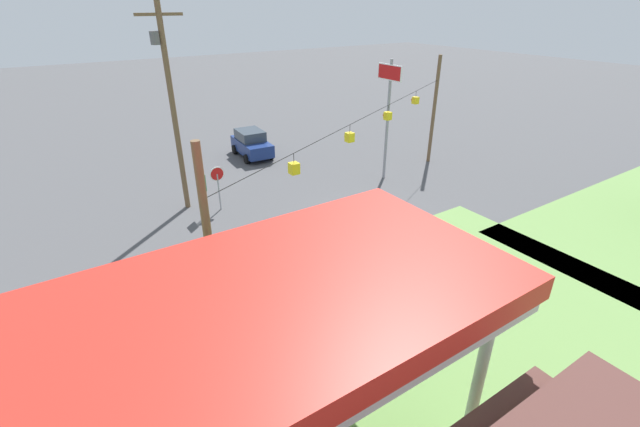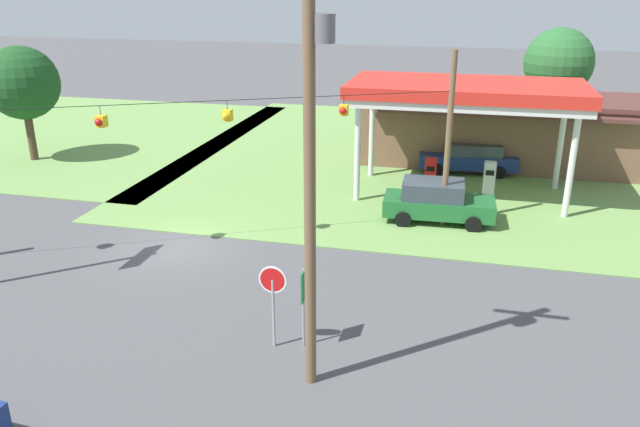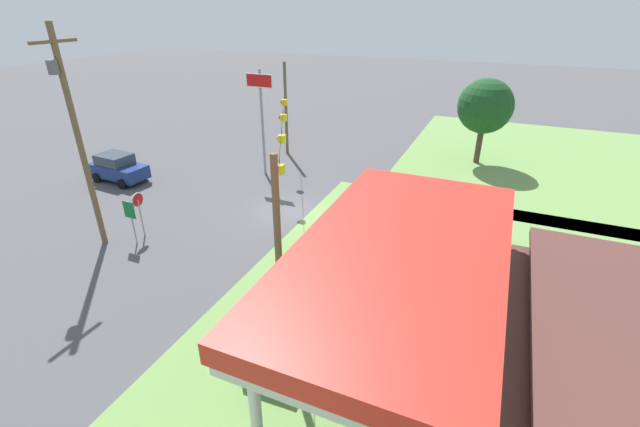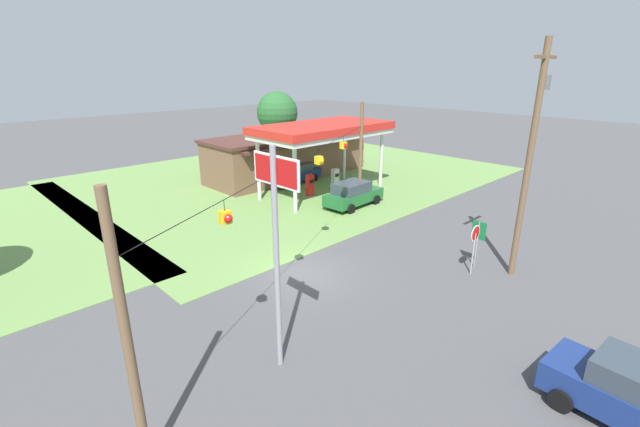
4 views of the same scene
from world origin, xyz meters
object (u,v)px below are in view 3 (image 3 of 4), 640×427
object	(u,v)px
fuel_pump_near	(401,339)
utility_pole_main	(76,132)
car_at_pumps_rear	(521,418)
car_on_crossroad	(118,168)
gas_station_canopy	(401,260)
car_at_pumps_front	(294,317)
tree_west_verge	(485,107)
fuel_pump_far	(378,400)
stop_sign_overhead	(261,104)
stop_sign_roadside	(139,205)
route_sign	(130,214)

from	to	relation	value
fuel_pump_near	utility_pole_main	distance (m)	17.04
car_at_pumps_rear	car_on_crossroad	size ratio (longest dim) A/B	1.26
gas_station_canopy	car_at_pumps_rear	xyz separation A→B (m)	(0.40, 3.87, -4.01)
utility_pole_main	car_on_crossroad	bearing A→B (deg)	-138.74
gas_station_canopy	car_at_pumps_front	distance (m)	5.59
utility_pole_main	tree_west_verge	distance (m)	26.74
fuel_pump_far	stop_sign_overhead	distance (m)	21.89
fuel_pump_near	car_at_pumps_front	world-z (taller)	car_at_pumps_front
gas_station_canopy	tree_west_verge	size ratio (longest dim) A/B	1.66
car_at_pumps_front	car_at_pumps_rear	world-z (taller)	car_at_pumps_front
fuel_pump_far	stop_sign_roadside	bearing A→B (deg)	-112.02
gas_station_canopy	utility_pole_main	bearing A→B (deg)	-101.00
utility_pole_main	tree_west_verge	xyz separation A→B (m)	(-20.86, 16.66, -1.54)
stop_sign_roadside	car_on_crossroad	bearing A→B (deg)	53.79
gas_station_canopy	fuel_pump_far	bearing A→B (deg)	-0.06
gas_station_canopy	car_at_pumps_front	world-z (taller)	gas_station_canopy
gas_station_canopy	utility_pole_main	distance (m)	16.50
fuel_pump_far	car_at_pumps_rear	size ratio (longest dim) A/B	0.33
fuel_pump_near	stop_sign_roadside	distance (m)	15.20
fuel_pump_near	car_at_pumps_rear	world-z (taller)	fuel_pump_near
stop_sign_overhead	utility_pole_main	world-z (taller)	utility_pole_main
car_at_pumps_rear	route_sign	size ratio (longest dim) A/B	2.20
gas_station_canopy	fuel_pump_far	size ratio (longest dim) A/B	6.10
fuel_pump_far	route_sign	distance (m)	15.49
car_at_pumps_rear	tree_west_verge	world-z (taller)	tree_west_verge
stop_sign_overhead	fuel_pump_far	bearing A→B (deg)	39.01
car_on_crossroad	stop_sign_roadside	size ratio (longest dim) A/B	1.67
stop_sign_overhead	route_sign	bearing A→B (deg)	-5.28
stop_sign_roadside	route_sign	world-z (taller)	stop_sign_roadside
car_on_crossroad	utility_pole_main	distance (m)	10.37
fuel_pump_far	tree_west_verge	size ratio (longest dim) A/B	0.27
route_sign	fuel_pump_near	bearing A→B (deg)	80.70
car_at_pumps_rear	fuel_pump_far	bearing A→B (deg)	99.23
gas_station_canopy	stop_sign_roadside	bearing A→B (deg)	-107.28
fuel_pump_far	utility_pole_main	bearing A→B (deg)	-105.65
fuel_pump_far	car_at_pumps_rear	world-z (taller)	fuel_pump_far
car_at_pumps_rear	tree_west_verge	xyz separation A→B (m)	(-24.40, -3.37, 3.51)
gas_station_canopy	car_on_crossroad	world-z (taller)	gas_station_canopy
fuel_pump_far	route_sign	world-z (taller)	route_sign
car_at_pumps_front	stop_sign_roadside	bearing A→B (deg)	-111.57
fuel_pump_near	utility_pole_main	size ratio (longest dim) A/B	0.16
car_on_crossroad	utility_pole_main	size ratio (longest dim) A/B	0.39
stop_sign_overhead	gas_station_canopy	bearing A→B (deg)	41.46
tree_west_verge	car_on_crossroad	bearing A→B (deg)	-58.29
car_on_crossroad	route_sign	bearing A→B (deg)	-35.66
car_at_pumps_front	tree_west_verge	size ratio (longest dim) A/B	0.73
car_at_pumps_front	gas_station_canopy	bearing A→B (deg)	75.67
fuel_pump_near	utility_pole_main	xyz separation A→B (m)	(-1.76, -16.16, 5.09)
car_at_pumps_rear	tree_west_verge	bearing A→B (deg)	2.77
stop_sign_roadside	tree_west_verge	xyz separation A→B (m)	(-19.39, 15.31, 2.58)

